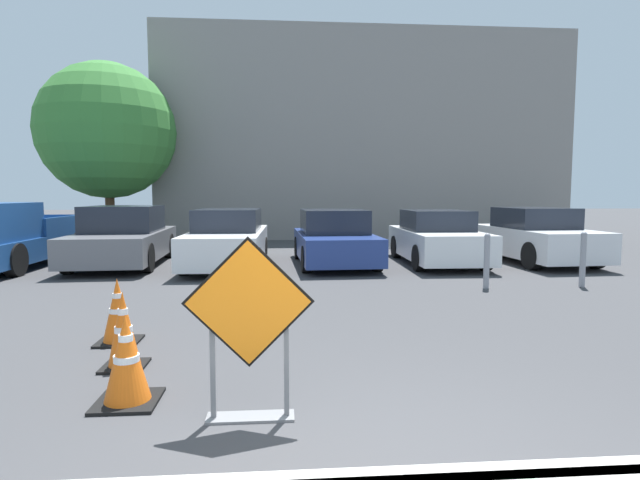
% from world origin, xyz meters
% --- Properties ---
extents(ground_plane, '(96.00, 96.00, 0.00)m').
position_xyz_m(ground_plane, '(0.00, 10.00, 0.00)').
color(ground_plane, '#3D3D3F').
extents(road_closed_sign, '(1.02, 0.20, 1.47)m').
position_xyz_m(road_closed_sign, '(-0.96, 1.08, 0.81)').
color(road_closed_sign, black).
rests_on(road_closed_sign, ground_plane).
extents(traffic_cone_nearest, '(0.52, 0.52, 0.78)m').
position_xyz_m(traffic_cone_nearest, '(-2.03, 1.51, 0.38)').
color(traffic_cone_nearest, black).
rests_on(traffic_cone_nearest, ground_plane).
extents(traffic_cone_second, '(0.43, 0.43, 0.80)m').
position_xyz_m(traffic_cone_second, '(-2.33, 2.42, 0.39)').
color(traffic_cone_second, black).
rests_on(traffic_cone_second, ground_plane).
extents(traffic_cone_third, '(0.49, 0.49, 0.79)m').
position_xyz_m(traffic_cone_third, '(-2.67, 3.31, 0.38)').
color(traffic_cone_third, black).
rests_on(traffic_cone_third, ground_plane).
extents(pickup_truck, '(2.00, 5.41, 1.60)m').
position_xyz_m(pickup_truck, '(-7.36, 9.75, 0.72)').
color(pickup_truck, navy).
rests_on(pickup_truck, ground_plane).
extents(parked_car_nearest, '(2.11, 4.55, 1.50)m').
position_xyz_m(parked_car_nearest, '(-4.70, 10.22, 0.69)').
color(parked_car_nearest, slate).
rests_on(parked_car_nearest, ground_plane).
extents(parked_car_second, '(1.86, 4.61, 1.42)m').
position_xyz_m(parked_car_second, '(-2.02, 9.79, 0.66)').
color(parked_car_second, white).
rests_on(parked_car_second, ground_plane).
extents(parked_car_third, '(1.96, 4.11, 1.40)m').
position_xyz_m(parked_car_third, '(0.64, 9.85, 0.64)').
color(parked_car_third, navy).
rests_on(parked_car_third, ground_plane).
extents(parked_car_fourth, '(1.86, 4.05, 1.38)m').
position_xyz_m(parked_car_fourth, '(3.32, 9.82, 0.64)').
color(parked_car_fourth, white).
rests_on(parked_car_fourth, ground_plane).
extents(parked_car_fifth, '(1.98, 4.10, 1.44)m').
position_xyz_m(parked_car_fifth, '(5.99, 9.86, 0.67)').
color(parked_car_fifth, silver).
rests_on(parked_car_fifth, ground_plane).
extents(bollard_nearest, '(0.12, 0.12, 1.06)m').
position_xyz_m(bollard_nearest, '(3.19, 6.37, 0.56)').
color(bollard_nearest, gray).
rests_on(bollard_nearest, ground_plane).
extents(bollard_second, '(0.12, 0.12, 1.08)m').
position_xyz_m(bollard_second, '(5.11, 6.37, 0.57)').
color(bollard_second, gray).
rests_on(bollard_second, ground_plane).
extents(building_facade_backdrop, '(16.71, 5.00, 8.34)m').
position_xyz_m(building_facade_backdrop, '(2.74, 19.29, 4.17)').
color(building_facade_backdrop, gray).
rests_on(building_facade_backdrop, ground_plane).
extents(street_tree_behind_lot, '(4.79, 4.79, 6.43)m').
position_xyz_m(street_tree_behind_lot, '(-6.86, 15.82, 4.03)').
color(street_tree_behind_lot, '#513823').
rests_on(street_tree_behind_lot, ground_plane).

